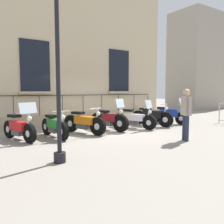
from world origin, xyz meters
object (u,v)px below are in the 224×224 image
Objects in this scene: motorcycle_red at (19,128)px; motorcycle_black at (152,117)px; motorcycle_green at (54,126)px; motorcycle_orange at (84,123)px; motorcycle_blue at (169,115)px; motorcycle_white at (134,119)px; motorcycle_maroon at (109,120)px; lamppost at (57,22)px; pedestrian_standing at (186,112)px.

motorcycle_red is 5.97m from motorcycle_black.
motorcycle_black reaches higher than motorcycle_green.
motorcycle_blue is (-0.11, 4.89, -0.00)m from motorcycle_orange.
motorcycle_orange is 0.96× the size of motorcycle_white.
motorcycle_red is 0.98× the size of motorcycle_green.
motorcycle_black reaches higher than motorcycle_orange.
motorcycle_green is at bearing -86.49° from motorcycle_maroon.
lamppost reaches higher than motorcycle_green.
motorcycle_blue is 1.12× the size of pedestrian_standing.
motorcycle_maroon reaches higher than motorcycle_white.
motorcycle_green is 1.13× the size of pedestrian_standing.
lamppost is at bearing -66.41° from motorcycle_blue.
pedestrian_standing is at bearing 55.53° from motorcycle_red.
motorcycle_blue is (-0.20, 6.12, 0.03)m from motorcycle_green.
motorcycle_orange is at bearing -90.25° from motorcycle_black.
motorcycle_black is at bearing -84.55° from motorcycle_blue.
motorcycle_maroon reaches higher than motorcycle_black.
motorcycle_black is 1.17× the size of pedestrian_standing.
motorcycle_green is at bearing -89.15° from motorcycle_black.
motorcycle_orange is at bearing 94.06° from motorcycle_green.
pedestrian_standing is (3.17, -2.67, 0.55)m from motorcycle_blue.
motorcycle_white is (0.17, 1.22, -0.02)m from motorcycle_maroon.
lamppost is (2.86, -4.59, 2.77)m from motorcycle_white.
motorcycle_orange is at bearing 87.55° from motorcycle_red.
pedestrian_standing reaches higher than motorcycle_maroon.
motorcycle_white reaches higher than motorcycle_black.
pedestrian_standing is (3.05, -1.36, 0.53)m from motorcycle_black.
motorcycle_blue is (-0.21, 2.46, 0.01)m from motorcycle_white.
motorcycle_black is at bearing 88.10° from motorcycle_maroon.
motorcycle_orange is at bearing 144.00° from lamppost.
motorcycle_blue is at bearing 94.99° from motorcycle_white.
motorcycle_blue is 4.18m from pedestrian_standing.
motorcycle_white is at bearing 87.54° from motorcycle_red.
motorcycle_black is 1.31m from motorcycle_blue.
motorcycle_red is at bearing -92.45° from motorcycle_orange.
motorcycle_white is 6.08m from lamppost.
motorcycle_blue is (-0.01, 7.28, 0.00)m from motorcycle_red.
motorcycle_orange is 1.03× the size of motorcycle_blue.
motorcycle_green is 0.44× the size of lamppost.
motorcycle_orange is at bearing -87.04° from motorcycle_maroon.
motorcycle_red reaches higher than motorcycle_black.
motorcycle_green is 6.12m from motorcycle_blue.
motorcycle_black is at bearing 88.87° from motorcycle_red.
pedestrian_standing is (3.13, 1.01, 0.55)m from motorcycle_maroon.
motorcycle_white is at bearing 89.72° from motorcycle_green.
motorcycle_black is (-0.09, 1.15, 0.04)m from motorcycle_white.
motorcycle_white is at bearing 175.97° from pedestrian_standing.
motorcycle_red is at bearing -99.31° from motorcycle_green.
motorcycle_green is at bearing 162.17° from lamppost.
motorcycle_orange is 0.98× the size of motorcycle_black.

